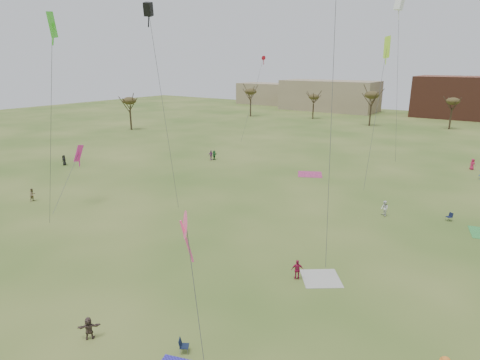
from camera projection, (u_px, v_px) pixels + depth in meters
The scene contains 18 objects.
ground at pixel (146, 290), 29.37m from camera, with size 260.00×260.00×0.00m, color #31551A.
spectator_fore_a at pixel (297, 270), 30.64m from camera, with size 0.93×0.39×1.59m, color #A41C45.
spectator_fore_b at pixel (33, 195), 47.98m from camera, with size 0.77×0.60×1.58m, color #8E7C5A.
spectator_fore_c at pixel (89, 328), 24.02m from camera, with size 1.33×0.42×1.44m, color brown.
flyer_mid_a at pixel (64, 160), 64.73m from camera, with size 0.81×0.53×1.65m, color black.
spectator_mid_d at pixel (211, 155), 68.17m from camera, with size 0.97×0.41×1.66m, color #8C3A8B.
spectator_mid_e at pixel (384, 208), 43.28m from camera, with size 0.83×0.64×1.70m, color white.
flyer_far_a at pixel (214, 155), 68.41m from camera, with size 1.46×0.47×1.58m, color #256F35.
flyer_far_b at pixel (472, 164), 62.02m from camera, with size 0.84×0.55×1.72m, color #C92253.
blanket_cream at pixel (321, 279), 30.91m from camera, with size 2.82×2.82×0.03m, color beige.
blanket_plum at pixel (310, 174), 59.58m from camera, with size 3.49×3.49×0.03m, color #B1366E.
camp_chair_center at pixel (184, 348), 22.99m from camera, with size 0.73×0.72×0.87m.
camp_chair_right at pixel (449, 218), 42.12m from camera, with size 0.73×0.74×0.87m.
kites_aloft at pixel (321, 29), 44.75m from camera, with size 62.83×65.62×24.29m.
tree_line at pixel (400, 103), 91.07m from camera, with size 117.44×49.32×8.91m.
building_tan at pixel (329, 96), 137.56m from camera, with size 32.00×14.00×10.00m, color #937F60.
building_brick at pixel (463, 97), 119.16m from camera, with size 26.00×16.00×12.00m, color brown.
building_tan_west at pixel (265, 94), 159.88m from camera, with size 20.00×12.00×8.00m, color #937F60.
Camera 1 is at (20.53, -17.25, 16.00)m, focal length 30.08 mm.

